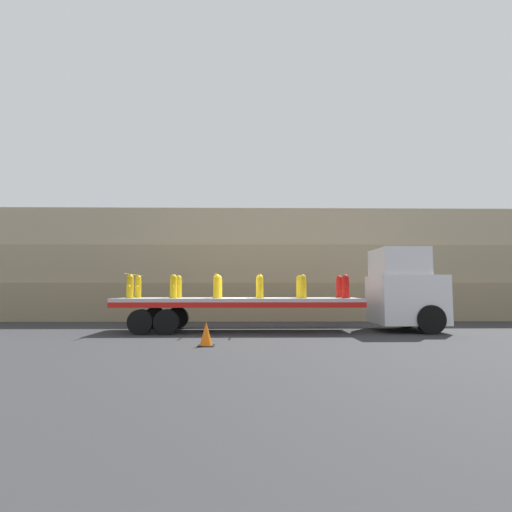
{
  "coord_description": "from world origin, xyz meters",
  "views": [
    {
      "loc": [
        0.43,
        -15.99,
        1.66
      ],
      "look_at": [
        0.69,
        0.0,
        3.0
      ],
      "focal_mm": 28.0,
      "sensor_mm": 36.0,
      "label": 1
    }
  ],
  "objects_px": {
    "fire_hydrant_yellow_far_3": "(259,287)",
    "truck_cab": "(406,290)",
    "fire_hydrant_yellow_near_0": "(130,287)",
    "flatbed_trailer": "(221,304)",
    "fire_hydrant_yellow_near_1": "(173,287)",
    "fire_hydrant_yellow_near_2": "(217,287)",
    "fire_hydrant_yellow_near_3": "(260,287)",
    "fire_hydrant_yellow_far_0": "(138,287)",
    "traffic_cone": "(206,334)",
    "fire_hydrant_yellow_far_2": "(219,287)",
    "fire_hydrant_yellow_far_4": "(299,287)",
    "fire_hydrant_red_far_5": "(339,287)",
    "fire_hydrant_yellow_far_1": "(178,287)",
    "fire_hydrant_red_near_5": "(346,287)",
    "fire_hydrant_yellow_near_4": "(303,287)"
  },
  "relations": [
    {
      "from": "fire_hydrant_yellow_far_3",
      "to": "fire_hydrant_yellow_far_4",
      "type": "distance_m",
      "value": 1.67
    },
    {
      "from": "fire_hydrant_yellow_near_2",
      "to": "fire_hydrant_yellow_far_2",
      "type": "distance_m",
      "value": 1.09
    },
    {
      "from": "fire_hydrant_yellow_near_1",
      "to": "fire_hydrant_yellow_far_4",
      "type": "xyz_separation_m",
      "value": [
        5.0,
        1.09,
        0.0
      ]
    },
    {
      "from": "fire_hydrant_yellow_far_0",
      "to": "traffic_cone",
      "type": "distance_m",
      "value": 5.91
    },
    {
      "from": "fire_hydrant_yellow_far_2",
      "to": "fire_hydrant_yellow_far_3",
      "type": "xyz_separation_m",
      "value": [
        1.67,
        0.0,
        0.0
      ]
    },
    {
      "from": "fire_hydrant_yellow_near_3",
      "to": "fire_hydrant_yellow_far_3",
      "type": "distance_m",
      "value": 1.09
    },
    {
      "from": "fire_hydrant_yellow_far_3",
      "to": "fire_hydrant_yellow_near_3",
      "type": "bearing_deg",
      "value": -90.0
    },
    {
      "from": "fire_hydrant_yellow_near_1",
      "to": "fire_hydrant_yellow_near_2",
      "type": "xyz_separation_m",
      "value": [
        1.67,
        0.0,
        0.0
      ]
    },
    {
      "from": "fire_hydrant_yellow_near_0",
      "to": "fire_hydrant_yellow_far_2",
      "type": "relative_size",
      "value": 1.0
    },
    {
      "from": "fire_hydrant_yellow_far_4",
      "to": "traffic_cone",
      "type": "bearing_deg",
      "value": -125.58
    },
    {
      "from": "flatbed_trailer",
      "to": "fire_hydrant_yellow_near_2",
      "type": "height_order",
      "value": "fire_hydrant_yellow_near_2"
    },
    {
      "from": "fire_hydrant_yellow_far_0",
      "to": "fire_hydrant_yellow_near_3",
      "type": "height_order",
      "value": "same"
    },
    {
      "from": "fire_hydrant_yellow_far_4",
      "to": "fire_hydrant_yellow_near_0",
      "type": "bearing_deg",
      "value": -170.69
    },
    {
      "from": "fire_hydrant_yellow_far_3",
      "to": "truck_cab",
      "type": "bearing_deg",
      "value": -5.28
    },
    {
      "from": "fire_hydrant_yellow_far_0",
      "to": "fire_hydrant_yellow_near_1",
      "type": "height_order",
      "value": "same"
    },
    {
      "from": "flatbed_trailer",
      "to": "fire_hydrant_yellow_near_1",
      "type": "bearing_deg",
      "value": -163.1
    },
    {
      "from": "fire_hydrant_yellow_near_0",
      "to": "fire_hydrant_yellow_far_4",
      "type": "bearing_deg",
      "value": 9.31
    },
    {
      "from": "truck_cab",
      "to": "fire_hydrant_yellow_near_4",
      "type": "bearing_deg",
      "value": -172.66
    },
    {
      "from": "truck_cab",
      "to": "fire_hydrant_yellow_near_4",
      "type": "height_order",
      "value": "truck_cab"
    },
    {
      "from": "fire_hydrant_yellow_far_1",
      "to": "fire_hydrant_red_far_5",
      "type": "bearing_deg",
      "value": 0.0
    },
    {
      "from": "fire_hydrant_yellow_near_3",
      "to": "fire_hydrant_yellow_far_3",
      "type": "relative_size",
      "value": 1.0
    },
    {
      "from": "fire_hydrant_yellow_far_1",
      "to": "fire_hydrant_red_far_5",
      "type": "relative_size",
      "value": 1.0
    },
    {
      "from": "fire_hydrant_yellow_far_2",
      "to": "fire_hydrant_red_far_5",
      "type": "bearing_deg",
      "value": 0.0
    },
    {
      "from": "fire_hydrant_yellow_near_3",
      "to": "fire_hydrant_yellow_near_4",
      "type": "distance_m",
      "value": 1.67
    },
    {
      "from": "fire_hydrant_yellow_near_3",
      "to": "fire_hydrant_yellow_far_1",
      "type": "bearing_deg",
      "value": 161.84
    },
    {
      "from": "fire_hydrant_yellow_near_2",
      "to": "fire_hydrant_yellow_far_0",
      "type": "bearing_deg",
      "value": 161.84
    },
    {
      "from": "fire_hydrant_yellow_near_4",
      "to": "fire_hydrant_yellow_far_3",
      "type": "bearing_deg",
      "value": 146.74
    },
    {
      "from": "fire_hydrant_yellow_near_2",
      "to": "fire_hydrant_yellow_near_3",
      "type": "distance_m",
      "value": 1.67
    },
    {
      "from": "fire_hydrant_yellow_near_0",
      "to": "fire_hydrant_yellow_near_3",
      "type": "height_order",
      "value": "same"
    },
    {
      "from": "fire_hydrant_yellow_near_1",
      "to": "traffic_cone",
      "type": "xyz_separation_m",
      "value": [
        1.66,
        -3.58,
        -1.42
      ]
    },
    {
      "from": "fire_hydrant_yellow_near_0",
      "to": "fire_hydrant_yellow_far_3",
      "type": "bearing_deg",
      "value": 12.33
    },
    {
      "from": "fire_hydrant_yellow_far_2",
      "to": "fire_hydrant_yellow_near_3",
      "type": "relative_size",
      "value": 1.0
    },
    {
      "from": "fire_hydrant_yellow_far_1",
      "to": "fire_hydrant_red_far_5",
      "type": "distance_m",
      "value": 6.67
    },
    {
      "from": "fire_hydrant_yellow_far_1",
      "to": "flatbed_trailer",
      "type": "bearing_deg",
      "value": -16.9
    },
    {
      "from": "fire_hydrant_yellow_near_1",
      "to": "flatbed_trailer",
      "type": "bearing_deg",
      "value": 16.9
    },
    {
      "from": "fire_hydrant_yellow_far_0",
      "to": "fire_hydrant_yellow_near_0",
      "type": "bearing_deg",
      "value": -90.0
    },
    {
      "from": "fire_hydrant_yellow_far_1",
      "to": "fire_hydrant_red_far_5",
      "type": "xyz_separation_m",
      "value": [
        6.67,
        0.0,
        0.0
      ]
    },
    {
      "from": "flatbed_trailer",
      "to": "fire_hydrant_yellow_far_2",
      "type": "distance_m",
      "value": 0.9
    },
    {
      "from": "fire_hydrant_yellow_near_0",
      "to": "fire_hydrant_red_near_5",
      "type": "relative_size",
      "value": 1.0
    },
    {
      "from": "fire_hydrant_red_near_5",
      "to": "fire_hydrant_yellow_far_1",
      "type": "bearing_deg",
      "value": 170.69
    },
    {
      "from": "truck_cab",
      "to": "fire_hydrant_yellow_far_1",
      "type": "bearing_deg",
      "value": 176.62
    },
    {
      "from": "fire_hydrant_yellow_far_4",
      "to": "traffic_cone",
      "type": "height_order",
      "value": "fire_hydrant_yellow_far_4"
    },
    {
      "from": "fire_hydrant_yellow_far_0",
      "to": "flatbed_trailer",
      "type": "bearing_deg",
      "value": -8.96
    },
    {
      "from": "fire_hydrant_red_far_5",
      "to": "fire_hydrant_yellow_far_0",
      "type": "bearing_deg",
      "value": 180.0
    },
    {
      "from": "flatbed_trailer",
      "to": "fire_hydrant_yellow_far_0",
      "type": "xyz_separation_m",
      "value": [
        -3.47,
        0.55,
        0.7
      ]
    },
    {
      "from": "fire_hydrant_yellow_far_3",
      "to": "traffic_cone",
      "type": "height_order",
      "value": "fire_hydrant_yellow_far_3"
    },
    {
      "from": "traffic_cone",
      "to": "fire_hydrant_red_near_5",
      "type": "bearing_deg",
      "value": 35.53
    },
    {
      "from": "fire_hydrant_yellow_near_4",
      "to": "fire_hydrant_yellow_near_3",
      "type": "bearing_deg",
      "value": 180.0
    },
    {
      "from": "fire_hydrant_yellow_near_4",
      "to": "fire_hydrant_yellow_near_0",
      "type": "bearing_deg",
      "value": 180.0
    },
    {
      "from": "traffic_cone",
      "to": "fire_hydrant_yellow_far_1",
      "type": "bearing_deg",
      "value": 109.58
    }
  ]
}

